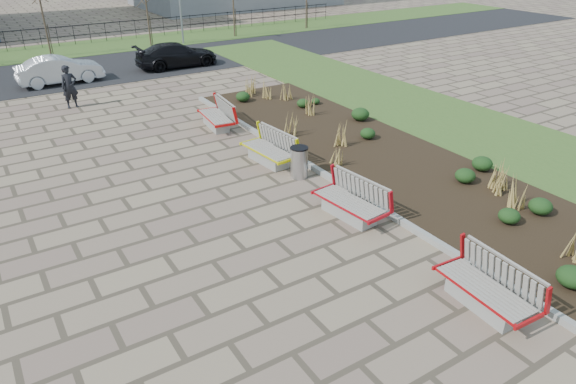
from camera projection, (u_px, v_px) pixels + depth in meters
ground at (305, 310)px, 10.09m from camera, size 120.00×120.00×0.00m
planting_bed at (378, 156)px, 16.80m from camera, size 4.50×18.00×0.10m
planting_curb at (320, 171)px, 15.68m from camera, size 0.16×18.00×0.15m
grass_verge_near at (475, 130)px, 19.07m from camera, size 5.00×38.00×0.04m
grass_verge_far at (47, 52)px, 31.12m from camera, size 80.00×5.00×0.04m
road at (68, 73)px, 26.61m from camera, size 80.00×7.00×0.02m
bench_a at (485, 287)px, 9.94m from camera, size 1.02×2.15×1.00m
bench_b at (349, 200)px, 13.12m from camera, size 1.13×2.19×1.00m
bench_c at (268, 148)px, 16.22m from camera, size 1.10×2.18×1.00m
bench_d at (215, 115)px, 19.12m from camera, size 1.11×2.18×1.00m
litter_bin at (299, 163)px, 15.29m from camera, size 0.52×0.52×0.94m
pedestrian at (70, 87)px, 21.15m from camera, size 0.67×0.47×1.76m
car_silver at (60, 70)px, 24.58m from camera, size 3.94×1.47×1.29m
car_black at (177, 55)px, 27.56m from camera, size 4.40×1.85×1.27m
tree_c at (44, 21)px, 29.07m from camera, size 1.40×1.40×4.00m
tree_d at (147, 13)px, 31.92m from camera, size 1.40×1.40×4.00m
tree_e at (233, 6)px, 34.78m from camera, size 1.40×1.40×4.00m
tree_f at (306, 0)px, 37.64m from camera, size 1.40×1.40×4.00m
railing_fence at (40, 38)px, 31.96m from camera, size 44.00×0.10×1.20m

